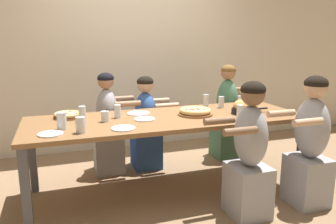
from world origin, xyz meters
name	(u,v)px	position (x,y,z in m)	size (l,w,h in m)	color
ground_plane	(168,189)	(0.00, 0.00, 0.00)	(18.00, 18.00, 0.00)	#896B4C
restaurant_back_panel	(131,33)	(0.00, 1.56, 1.60)	(10.00, 0.06, 3.20)	beige
dining_table	(168,124)	(0.00, 0.00, 0.70)	(2.70, 0.93, 0.77)	brown
pizza_board_main	(195,112)	(0.29, 0.00, 0.80)	(0.35, 0.35, 0.07)	brown
pizza_board_second	(68,115)	(-0.92, 0.29, 0.79)	(0.28, 0.28, 0.05)	brown
skillet_bowl	(245,107)	(0.80, -0.11, 0.83)	(0.40, 0.28, 0.15)	black
empty_plate_a	(51,134)	(-1.08, -0.28, 0.77)	(0.20, 0.20, 0.02)	white
empty_plate_b	(139,113)	(-0.24, 0.22, 0.77)	(0.23, 0.23, 0.02)	white
empty_plate_c	(145,119)	(-0.25, -0.03, 0.77)	(0.20, 0.20, 0.02)	white
empty_plate_d	(123,128)	(-0.50, -0.30, 0.77)	(0.21, 0.21, 0.02)	white
cocktail_glass_blue	(105,117)	(-0.61, 0.01, 0.81)	(0.07, 0.07, 0.12)	silver
drinking_glass_a	(221,103)	(0.71, 0.24, 0.82)	(0.06, 0.06, 0.13)	silver
drinking_glass_b	(241,101)	(0.97, 0.26, 0.82)	(0.07, 0.07, 0.12)	silver
drinking_glass_c	(81,126)	(-0.85, -0.30, 0.82)	(0.08, 0.08, 0.13)	silver
drinking_glass_d	(243,98)	(1.06, 0.36, 0.83)	(0.07, 0.07, 0.15)	silver
drinking_glass_e	(62,122)	(-0.99, -0.15, 0.83)	(0.08, 0.08, 0.15)	silver
drinking_glass_f	(240,113)	(0.59, -0.35, 0.84)	(0.06, 0.06, 0.15)	silver
drinking_glass_g	(117,112)	(-0.47, 0.13, 0.82)	(0.06, 0.06, 0.13)	silver
drinking_glass_h	(206,102)	(0.56, 0.33, 0.83)	(0.06, 0.06, 0.14)	silver
drinking_glass_i	(82,114)	(-0.81, 0.06, 0.84)	(0.07, 0.07, 0.15)	silver
diner_far_right	(227,116)	(1.03, 0.69, 0.55)	(0.51, 0.40, 1.20)	#477556
diner_near_right	(310,147)	(1.12, -0.69, 0.56)	(0.51, 0.40, 1.20)	#99999E
diner_near_midright	(249,156)	(0.49, -0.69, 0.55)	(0.51, 0.40, 1.18)	#99999E
diner_far_midleft	(108,128)	(-0.49, 0.69, 0.52)	(0.51, 0.40, 1.15)	#99999E
diner_far_center	(146,126)	(-0.04, 0.69, 0.50)	(0.51, 0.40, 1.10)	#2D5193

